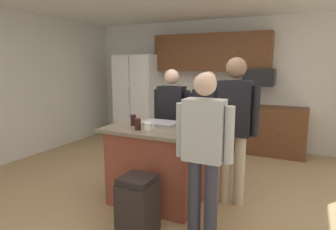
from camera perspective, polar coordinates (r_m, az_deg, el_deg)
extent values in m
plane|color=tan|center=(3.93, 1.55, -15.68)|extent=(7.04, 7.04, 0.00)
cube|color=silver|center=(6.22, 12.29, 6.10)|extent=(6.40, 0.10, 2.60)
cube|color=silver|center=(5.67, -29.48, 4.66)|extent=(0.10, 5.60, 2.60)
cube|color=brown|center=(6.12, 8.35, 12.02)|extent=(2.40, 0.35, 0.75)
sphere|color=#4C3823|center=(5.78, 13.57, 11.96)|extent=(0.04, 0.04, 0.04)
cube|color=brown|center=(5.91, 16.92, -2.65)|extent=(1.80, 0.60, 0.90)
sphere|color=#4C3823|center=(5.56, 21.00, -3.68)|extent=(0.04, 0.04, 0.04)
cube|color=white|center=(6.64, -5.71, 3.46)|extent=(0.92, 0.70, 1.89)
cube|color=white|center=(6.46, -9.16, 3.20)|extent=(0.43, 0.04, 1.81)
cube|color=white|center=(6.21, -5.68, 3.00)|extent=(0.43, 0.04, 1.81)
cylinder|color=#B2B2B7|center=(6.30, -7.62, 3.93)|extent=(0.02, 0.02, 0.35)
cube|color=black|center=(5.80, 17.46, 7.08)|extent=(0.56, 0.40, 0.32)
cube|color=brown|center=(3.65, -2.07, -9.93)|extent=(1.04, 0.75, 0.92)
cube|color=#756651|center=(3.52, -2.12, -2.60)|extent=(1.18, 0.89, 0.04)
cylinder|color=#4C5166|center=(4.19, 6.41, -8.34)|extent=(0.13, 0.13, 0.78)
cylinder|color=#4C5166|center=(4.14, 8.65, -8.62)|extent=(0.13, 0.13, 0.78)
cube|color=black|center=(4.00, 7.75, 0.80)|extent=(0.38, 0.22, 0.58)
sphere|color=tan|center=(3.95, 7.89, 6.92)|extent=(0.21, 0.21, 0.21)
cylinder|color=black|center=(4.08, 4.53, 0.76)|extent=(0.09, 0.09, 0.53)
cylinder|color=black|center=(3.94, 11.06, 0.25)|extent=(0.09, 0.09, 0.53)
cylinder|color=#383842|center=(3.02, 5.21, -15.70)|extent=(0.13, 0.13, 0.79)
cylinder|color=#383842|center=(2.98, 8.40, -16.22)|extent=(0.13, 0.13, 0.79)
cube|color=#B7B7B2|center=(2.77, 7.09, -2.99)|extent=(0.38, 0.22, 0.59)
sphere|color=beige|center=(2.70, 7.29, 5.99)|extent=(0.21, 0.21, 0.21)
cylinder|color=#B7B7B2|center=(2.85, 2.51, -2.93)|extent=(0.09, 0.09, 0.53)
cylinder|color=#B7B7B2|center=(2.71, 11.91, -3.87)|extent=(0.09, 0.09, 0.53)
cylinder|color=tan|center=(3.71, 11.16, -10.26)|extent=(0.13, 0.13, 0.86)
cylinder|color=tan|center=(3.67, 13.77, -10.56)|extent=(0.13, 0.13, 0.86)
cube|color=black|center=(3.50, 12.93, 1.29)|extent=(0.38, 0.22, 0.65)
sphere|color=#8C664C|center=(3.46, 13.24, 9.03)|extent=(0.23, 0.23, 0.23)
cylinder|color=black|center=(3.56, 9.15, 1.28)|extent=(0.09, 0.09, 0.58)
cylinder|color=black|center=(3.46, 16.80, 0.72)|extent=(0.09, 0.09, 0.58)
cylinder|color=tan|center=(4.45, -0.30, -7.09)|extent=(0.13, 0.13, 0.79)
cylinder|color=tan|center=(4.38, 1.72, -7.37)|extent=(0.13, 0.13, 0.79)
cube|color=black|center=(4.26, 0.72, 1.68)|extent=(0.38, 0.22, 0.59)
sphere|color=beige|center=(4.22, 0.73, 7.51)|extent=(0.21, 0.21, 0.21)
cylinder|color=black|center=(4.37, -2.14, 1.61)|extent=(0.09, 0.09, 0.53)
cylinder|color=black|center=(4.17, 3.71, 1.19)|extent=(0.09, 0.09, 0.53)
cylinder|color=black|center=(3.35, -5.93, -1.80)|extent=(0.07, 0.07, 0.13)
cylinder|color=white|center=(3.32, -4.00, -2.25)|extent=(0.08, 0.08, 0.09)
torus|color=white|center=(3.29, -3.19, -2.26)|extent=(0.06, 0.01, 0.06)
cylinder|color=black|center=(3.60, -6.80, -0.98)|extent=(0.07, 0.07, 0.13)
cube|color=#B7B7BC|center=(3.60, -1.69, -1.83)|extent=(0.44, 0.30, 0.02)
cube|color=#A8A8AD|center=(3.59, -1.69, -1.52)|extent=(0.44, 0.30, 0.02)
cube|color=black|center=(3.08, -5.94, -17.73)|extent=(0.34, 0.34, 0.55)
cube|color=black|center=(2.95, -6.05, -12.48)|extent=(0.32, 0.32, 0.06)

